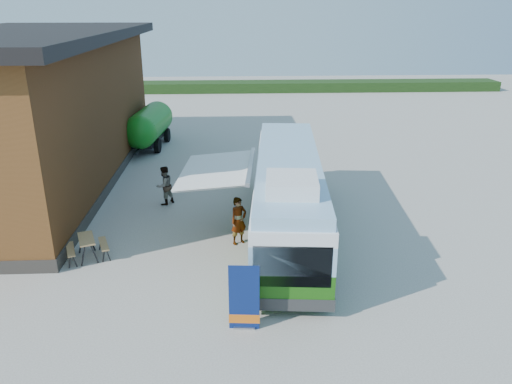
{
  "coord_description": "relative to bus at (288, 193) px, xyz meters",
  "views": [
    {
      "loc": [
        -0.4,
        -15.35,
        8.61
      ],
      "look_at": [
        0.52,
        3.81,
        1.4
      ],
      "focal_mm": 35.0,
      "sensor_mm": 36.0,
      "label": 1
    }
  ],
  "objects": [
    {
      "name": "ground",
      "position": [
        -1.72,
        -2.74,
        -1.75
      ],
      "size": [
        100.0,
        100.0,
        0.0
      ],
      "primitive_type": "plane",
      "color": "#BCB7AD",
      "rests_on": "ground"
    },
    {
      "name": "barn",
      "position": [
        -12.22,
        7.26,
        1.84
      ],
      "size": [
        9.6,
        21.2,
        7.5
      ],
      "color": "brown",
      "rests_on": "ground"
    },
    {
      "name": "hedge",
      "position": [
        6.28,
        35.26,
        -1.25
      ],
      "size": [
        40.0,
        3.0,
        1.0
      ],
      "primitive_type": "cube",
      "color": "#264419",
      "rests_on": "ground"
    },
    {
      "name": "bus",
      "position": [
        0.0,
        0.0,
        0.0
      ],
      "size": [
        3.55,
        12.1,
        3.66
      ],
      "rotation": [
        0.0,
        0.0,
        -0.09
      ],
      "color": "#2B6A11",
      "rests_on": "ground"
    },
    {
      "name": "awning",
      "position": [
        -2.57,
        -0.16,
        0.91
      ],
      "size": [
        3.07,
        4.54,
        0.53
      ],
      "rotation": [
        0.0,
        0.0,
        -0.09
      ],
      "color": "white",
      "rests_on": "ground"
    },
    {
      "name": "banner",
      "position": [
        -1.88,
        -6.2,
        -0.93
      ],
      "size": [
        0.88,
        0.23,
        2.01
      ],
      "rotation": [
        0.0,
        0.0,
        -0.09
      ],
      "color": "navy",
      "rests_on": "ground"
    },
    {
      "name": "picnic_table",
      "position": [
        -7.42,
        -1.73,
        -1.15
      ],
      "size": [
        1.74,
        1.65,
        0.8
      ],
      "rotation": [
        0.0,
        0.0,
        0.35
      ],
      "color": "tan",
      "rests_on": "ground"
    },
    {
      "name": "person_a",
      "position": [
        -1.94,
        -0.78,
        -0.81
      ],
      "size": [
        0.82,
        0.75,
        1.88
      ],
      "primitive_type": "imported",
      "rotation": [
        0.0,
        0.0,
        0.59
      ],
      "color": "#999999",
      "rests_on": "ground"
    },
    {
      "name": "person_b",
      "position": [
        -5.27,
        3.44,
        -0.85
      ],
      "size": [
        1.09,
        1.11,
        1.8
      ],
      "primitive_type": "imported",
      "rotation": [
        0.0,
        0.0,
        -2.31
      ],
      "color": "#999999",
      "rests_on": "ground"
    },
    {
      "name": "slurry_tanker",
      "position": [
        -7.42,
        13.45,
        -0.29
      ],
      "size": [
        2.47,
        6.84,
        2.53
      ],
      "rotation": [
        0.0,
        0.0,
        -0.1
      ],
      "color": "#167A1A",
      "rests_on": "ground"
    }
  ]
}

